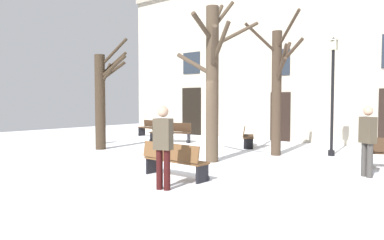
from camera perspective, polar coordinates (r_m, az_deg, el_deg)
ground_plane at (r=10.95m, az=-5.31°, el=-6.88°), size 30.46×30.46×0.00m
building_facade at (r=17.90m, az=13.62°, el=10.53°), size 19.04×0.60×8.42m
tree_right_of_center at (r=14.40m, az=-14.20°, el=3.68°), size 1.60×1.25×4.34m
tree_foreground at (r=12.67m, az=13.47°, el=5.18°), size 1.84×2.09×4.70m
tree_near_facade at (r=11.07m, az=3.31°, el=7.06°), size 2.31×2.48×5.20m
streetlamp at (r=13.16m, az=21.56°, el=5.37°), size 0.30×0.30×4.06m
litter_bin at (r=16.44m, az=-14.25°, el=-2.31°), size 0.39×0.39×0.77m
bench_facing_shops at (r=16.50m, az=-3.44°, el=-1.93°), size 1.91×1.23×0.90m
bench_back_to_back_right at (r=19.19m, az=-6.64°, el=-1.28°), size 1.77×0.80×0.88m
bench_near_lamp at (r=14.99m, az=8.83°, el=-2.60°), size 1.20×1.68×0.82m
bench_back_to_back_left at (r=8.76m, az=-2.91°, el=-6.36°), size 1.86×0.55×0.87m
person_strolling at (r=7.54m, az=-4.64°, el=-3.69°), size 0.42×0.30×1.78m
person_crossing_plaza at (r=9.80m, az=26.25°, el=-2.54°), size 0.44×0.40×1.76m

